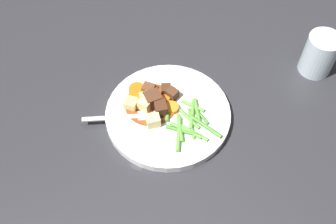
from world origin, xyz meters
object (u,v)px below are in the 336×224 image
object	(u,v)px
carrot_slice_3	(165,98)
meat_chunk_3	(161,108)
potato_chunk_2	(145,104)
meat_chunk_1	(172,94)
carrot_slice_0	(134,99)
meat_chunk_0	(166,90)
potato_chunk_0	(152,120)
water_glass	(320,54)
dinner_plate	(168,114)
carrot_slice_4	(138,102)
fork	(128,117)
carrot_slice_2	(137,90)
potato_chunk_1	(146,98)
meat_chunk_4	(148,89)
carrot_slice_1	(170,107)
potato_chunk_3	(131,104)
meat_chunk_2	(153,99)

from	to	relation	value
carrot_slice_3	meat_chunk_3	xyz separation A→B (m)	(-0.02, 0.03, 0.01)
potato_chunk_2	meat_chunk_1	distance (m)	0.06
carrot_slice_0	meat_chunk_0	distance (m)	0.07
potato_chunk_0	water_glass	bearing A→B (deg)	-110.49
dinner_plate	carrot_slice_4	xyz separation A→B (m)	(0.06, 0.03, 0.02)
potato_chunk_2	dinner_plate	bearing A→B (deg)	-145.96
meat_chunk_0	fork	size ratio (longest dim) A/B	0.15
carrot_slice_2	meat_chunk_3	bearing A→B (deg)	179.45
dinner_plate	meat_chunk_1	xyz separation A→B (m)	(0.02, -0.03, 0.02)
carrot_slice_2	dinner_plate	bearing A→B (deg)	-172.89
meat_chunk_3	water_glass	world-z (taller)	water_glass
dinner_plate	meat_chunk_1	world-z (taller)	meat_chunk_1
carrot_slice_3	potato_chunk_1	world-z (taller)	potato_chunk_1
water_glass	meat_chunk_4	bearing A→B (deg)	57.89
carrot_slice_1	carrot_slice_3	distance (m)	0.03
carrot_slice_3	potato_chunk_1	size ratio (longest dim) A/B	0.97
meat_chunk_3	dinner_plate	bearing A→B (deg)	-131.84
potato_chunk_0	fork	world-z (taller)	potato_chunk_0
carrot_slice_0	potato_chunk_1	xyz separation A→B (m)	(-0.02, -0.02, 0.00)
potato_chunk_1	potato_chunk_3	distance (m)	0.03
fork	water_glass	xyz separation A→B (m)	(-0.19, -0.40, 0.03)
meat_chunk_4	fork	size ratio (longest dim) A/B	0.17
carrot_slice_3	water_glass	bearing A→B (deg)	-117.68
dinner_plate	carrot_slice_0	size ratio (longest dim) A/B	9.70
potato_chunk_0	meat_chunk_0	size ratio (longest dim) A/B	1.24
meat_chunk_0	meat_chunk_3	bearing A→B (deg)	123.59
carrot_slice_0	water_glass	bearing A→B (deg)	-119.86
meat_chunk_1	meat_chunk_3	bearing A→B (deg)	104.66
dinner_plate	carrot_slice_2	xyz separation A→B (m)	(0.08, 0.01, 0.01)
meat_chunk_2	fork	size ratio (longest dim) A/B	0.23
meat_chunk_0	meat_chunk_2	bearing A→B (deg)	91.16
potato_chunk_0	meat_chunk_1	xyz separation A→B (m)	(0.02, -0.08, -0.00)
water_glass	carrot_slice_2	bearing A→B (deg)	57.29
potato_chunk_0	fork	size ratio (longest dim) A/B	0.19
carrot_slice_1	carrot_slice_4	xyz separation A→B (m)	(0.05, 0.04, 0.00)
carrot_slice_2	potato_chunk_0	size ratio (longest dim) A/B	1.32
meat_chunk_3	potato_chunk_1	bearing A→B (deg)	2.14
carrot_slice_2	carrot_slice_3	world-z (taller)	carrot_slice_2
potato_chunk_1	water_glass	world-z (taller)	water_glass
carrot_slice_2	carrot_slice_3	bearing A→B (deg)	-152.75
potato_chunk_0	meat_chunk_1	size ratio (longest dim) A/B	1.22
potato_chunk_3	meat_chunk_1	world-z (taller)	same
carrot_slice_1	meat_chunk_4	size ratio (longest dim) A/B	1.22
meat_chunk_1	water_glass	bearing A→B (deg)	-117.89
potato_chunk_2	meat_chunk_0	distance (m)	0.06
carrot_slice_2	potato_chunk_1	bearing A→B (deg)	175.72
carrot_slice_1	water_glass	bearing A→B (deg)	-113.62
potato_chunk_1	meat_chunk_3	distance (m)	0.04
carrot_slice_4	potato_chunk_2	size ratio (longest dim) A/B	1.08
potato_chunk_1	potato_chunk_0	bearing A→B (deg)	149.69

